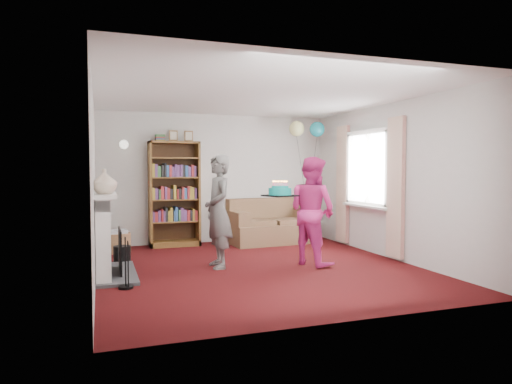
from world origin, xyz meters
name	(u,v)px	position (x,y,z in m)	size (l,w,h in m)	color
ground	(258,267)	(0.00, 0.00, 0.00)	(5.00, 5.00, 0.00)	#320708
wall_back	(216,178)	(0.00, 2.51, 1.25)	(4.50, 0.02, 2.50)	silver
wall_left	(93,184)	(-2.26, 0.00, 1.25)	(0.02, 5.00, 2.50)	silver
wall_right	(391,181)	(2.26, 0.00, 1.25)	(0.02, 5.00, 2.50)	silver
ceiling	(258,95)	(0.00, 0.00, 2.50)	(4.50, 5.00, 0.01)	white
fireplace	(108,238)	(-2.09, 0.19, 0.51)	(0.55, 1.80, 1.12)	#3F3F42
window_bay	(367,183)	(2.21, 0.60, 1.20)	(0.14, 2.02, 2.20)	white
wall_sconce	(124,145)	(-1.75, 2.36, 1.88)	(0.16, 0.23, 0.16)	gold
bookcase	(174,195)	(-0.87, 2.30, 0.95)	(0.92, 0.42, 2.16)	#472B14
sofa	(270,226)	(0.96, 2.07, 0.32)	(1.61, 0.85, 0.85)	brown
wicker_basket	(118,242)	(-1.90, 1.93, 0.18)	(0.44, 0.44, 0.39)	#946745
person_striped	(218,211)	(-0.55, 0.21, 0.83)	(0.60, 0.40, 1.65)	black
person_magenta	(312,211)	(0.84, -0.04, 0.81)	(0.79, 0.61, 1.62)	#C32774
birthday_cake	(280,192)	(0.27, -0.16, 1.12)	(0.40, 0.40, 0.22)	black
balloons	(307,129)	(1.68, 1.91, 2.22)	(0.74, 0.30, 1.72)	#3F3F3F
mantel_vase	(105,182)	(-2.12, -0.15, 1.28)	(0.30, 0.30, 0.32)	beige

